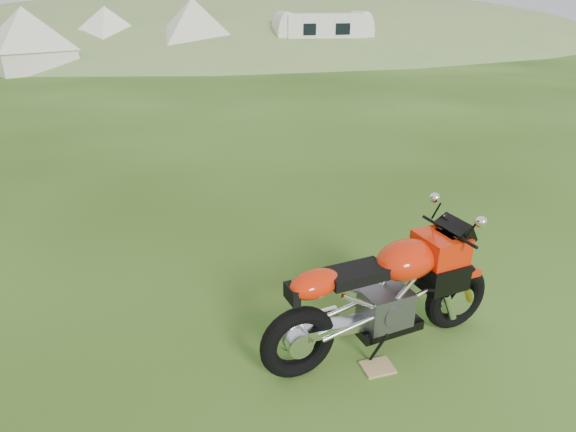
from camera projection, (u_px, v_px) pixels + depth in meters
ground at (321, 273)px, 5.48m from camera, size 120.00×120.00×0.00m
hillside at (272, 33)px, 48.04m from camera, size 80.00×64.00×8.00m
hedgerow at (272, 33)px, 48.04m from camera, size 36.00×1.20×8.60m
sport_motorcycle at (385, 286)px, 4.03m from camera, size 2.21×0.89×1.29m
plywood_board at (378, 367)px, 4.05m from camera, size 0.31×0.27×0.02m
tent_left at (27, 40)px, 20.70m from camera, size 3.51×3.51×2.65m
tent_mid at (108, 34)px, 24.24m from camera, size 4.01×4.01×2.64m
tent_right at (194, 32)px, 23.91m from camera, size 3.77×3.77×2.86m
caravan at (322, 37)px, 24.76m from camera, size 5.47×3.83×2.34m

